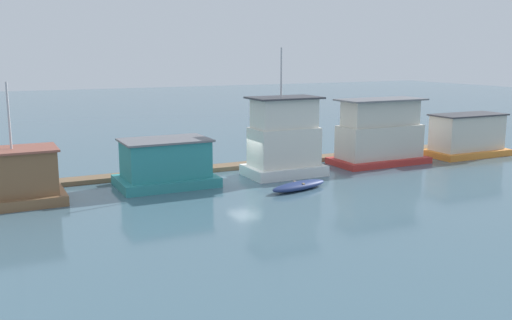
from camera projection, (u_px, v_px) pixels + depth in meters
The scene contains 10 objects.
ground_plane at pixel (249, 178), 37.90m from camera, with size 200.00×200.00×0.00m, color #426070.
dock_walkway at pixel (229, 167), 40.92m from camera, with size 51.00×1.44×0.30m, color brown.
houseboat_brown at pixel (15, 178), 31.18m from camera, with size 5.12×3.58×6.71m.
houseboat_teal at pixel (166, 164), 35.54m from camera, with size 6.00×4.08×2.95m.
houseboat_white at pixel (284, 140), 38.40m from camera, with size 5.17×3.34×8.55m.
houseboat_red at pixel (380, 135), 42.58m from camera, with size 7.26×3.60×4.86m.
houseboat_orange at pixel (467, 136), 45.96m from camera, with size 6.77×3.49×3.38m.
dinghy_navy at pixel (299, 186), 34.60m from camera, with size 4.32×2.03×0.53m.
mooring_post_far_left at pixel (391, 148), 45.92m from camera, with size 0.26×0.26×1.31m, color brown.
mooring_post_far_right at pixel (198, 165), 38.81m from camera, with size 0.21×0.21×1.33m, color brown.
Camera 1 is at (-15.85, -33.45, 8.24)m, focal length 40.00 mm.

